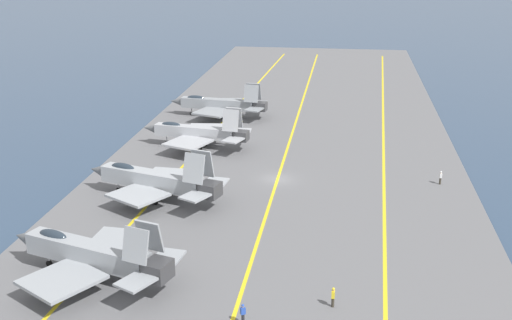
{
  "coord_description": "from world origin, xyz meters",
  "views": [
    {
      "loc": [
        -73.99,
        -7.93,
        28.19
      ],
      "look_at": [
        -0.42,
        2.65,
        2.9
      ],
      "focal_mm": 45.0,
      "sensor_mm": 36.0,
      "label": 1
    }
  ],
  "objects_px": {
    "parked_jet_nearest": "(90,254)",
    "parked_jet_second": "(154,180)",
    "crew_blue_vest": "(243,313)",
    "parked_jet_third": "(197,132)",
    "crew_yellow_vest": "(333,296)",
    "crew_white_vest": "(441,177)",
    "parked_jet_fourth": "(220,104)"
  },
  "relations": [
    {
      "from": "parked_jet_third",
      "to": "crew_yellow_vest",
      "type": "distance_m",
      "value": 44.6
    },
    {
      "from": "parked_jet_nearest",
      "to": "crew_blue_vest",
      "type": "bearing_deg",
      "value": -110.03
    },
    {
      "from": "crew_yellow_vest",
      "to": "crew_blue_vest",
      "type": "xyz_separation_m",
      "value": [
        -3.45,
        6.75,
        -0.0
      ]
    },
    {
      "from": "parked_jet_second",
      "to": "crew_white_vest",
      "type": "xyz_separation_m",
      "value": [
        9.58,
        -32.79,
        -1.45
      ]
    },
    {
      "from": "crew_yellow_vest",
      "to": "parked_jet_nearest",
      "type": "bearing_deg",
      "value": 85.3
    },
    {
      "from": "parked_jet_third",
      "to": "crew_blue_vest",
      "type": "xyz_separation_m",
      "value": [
        -43.13,
        -13.59,
        -1.34
      ]
    },
    {
      "from": "crew_yellow_vest",
      "to": "parked_jet_second",
      "type": "bearing_deg",
      "value": 46.03
    },
    {
      "from": "parked_jet_second",
      "to": "crew_blue_vest",
      "type": "distance_m",
      "value": 27.37
    },
    {
      "from": "parked_jet_second",
      "to": "crew_blue_vest",
      "type": "relative_size",
      "value": 9.89
    },
    {
      "from": "parked_jet_nearest",
      "to": "parked_jet_fourth",
      "type": "height_order",
      "value": "parked_jet_nearest"
    },
    {
      "from": "parked_jet_third",
      "to": "parked_jet_nearest",
      "type": "bearing_deg",
      "value": 179.07
    },
    {
      "from": "crew_white_vest",
      "to": "parked_jet_fourth",
      "type": "bearing_deg",
      "value": 50.1
    },
    {
      "from": "parked_jet_nearest",
      "to": "parked_jet_second",
      "type": "relative_size",
      "value": 0.96
    },
    {
      "from": "parked_jet_nearest",
      "to": "crew_yellow_vest",
      "type": "bearing_deg",
      "value": -94.7
    },
    {
      "from": "parked_jet_nearest",
      "to": "crew_yellow_vest",
      "type": "distance_m",
      "value": 21.06
    },
    {
      "from": "parked_jet_third",
      "to": "crew_white_vest",
      "type": "height_order",
      "value": "parked_jet_third"
    },
    {
      "from": "parked_jet_second",
      "to": "parked_jet_nearest",
      "type": "bearing_deg",
      "value": 179.38
    },
    {
      "from": "crew_blue_vest",
      "to": "crew_white_vest",
      "type": "bearing_deg",
      "value": -29.62
    },
    {
      "from": "parked_jet_nearest",
      "to": "crew_yellow_vest",
      "type": "relative_size",
      "value": 9.49
    },
    {
      "from": "parked_jet_third",
      "to": "parked_jet_fourth",
      "type": "distance_m",
      "value": 17.11
    },
    {
      "from": "parked_jet_nearest",
      "to": "parked_jet_third",
      "type": "bearing_deg",
      "value": -0.93
    },
    {
      "from": "crew_yellow_vest",
      "to": "crew_white_vest",
      "type": "xyz_separation_m",
      "value": [
        29.59,
        -12.05,
        -0.03
      ]
    },
    {
      "from": "parked_jet_second",
      "to": "parked_jet_third",
      "type": "relative_size",
      "value": 1.08
    },
    {
      "from": "crew_blue_vest",
      "to": "crew_yellow_vest",
      "type": "bearing_deg",
      "value": -62.88
    },
    {
      "from": "parked_jet_nearest",
      "to": "crew_white_vest",
      "type": "distance_m",
      "value": 43.21
    },
    {
      "from": "parked_jet_third",
      "to": "crew_blue_vest",
      "type": "height_order",
      "value": "parked_jet_third"
    },
    {
      "from": "parked_jet_nearest",
      "to": "crew_white_vest",
      "type": "bearing_deg",
      "value": -49.81
    },
    {
      "from": "parked_jet_third",
      "to": "crew_yellow_vest",
      "type": "bearing_deg",
      "value": -152.87
    },
    {
      "from": "crew_white_vest",
      "to": "parked_jet_third",
      "type": "bearing_deg",
      "value": 72.71
    },
    {
      "from": "parked_jet_third",
      "to": "crew_white_vest",
      "type": "bearing_deg",
      "value": -107.29
    },
    {
      "from": "parked_jet_fourth",
      "to": "crew_yellow_vest",
      "type": "height_order",
      "value": "parked_jet_fourth"
    },
    {
      "from": "crew_white_vest",
      "to": "crew_blue_vest",
      "type": "height_order",
      "value": "crew_blue_vest"
    }
  ]
}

